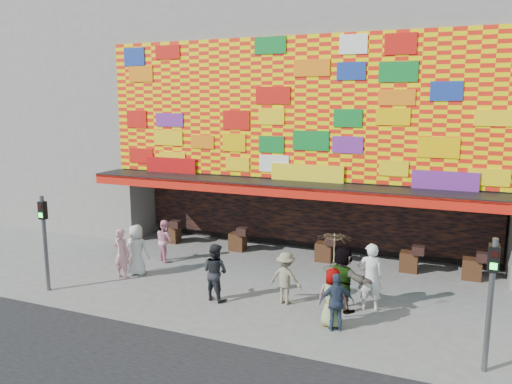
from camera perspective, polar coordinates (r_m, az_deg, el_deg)
ground at (r=14.95m, az=-0.66°, el=-12.52°), size 90.00×90.00×0.00m
shop_building at (r=21.54m, az=7.98°, el=8.71°), size 15.20×9.40×10.00m
neighbor_left at (r=27.68m, az=-19.57°, el=10.15°), size 11.00×8.00×12.00m
signal_left at (r=16.59m, az=-23.03°, el=-4.27°), size 0.22×0.20×3.00m
signal_right at (r=11.87m, az=25.28°, el=-10.12°), size 0.22×0.20×3.00m
ped_a at (r=17.40m, az=-13.49°, el=-6.45°), size 0.92×0.67×1.74m
ped_b at (r=17.20m, az=-15.09°, el=-6.80°), size 0.63×0.42×1.69m
ped_c at (r=14.92m, az=-4.70°, el=-9.08°), size 0.96×0.83×1.71m
ped_d at (r=14.66m, az=3.41°, el=-9.79°), size 1.07×0.71×1.53m
ped_e at (r=13.17m, az=9.20°, el=-12.33°), size 0.96×0.71×1.52m
ped_f at (r=14.33m, az=9.90°, el=-9.72°), size 1.78×1.28×1.86m
ped_g at (r=13.36m, az=8.71°, el=-11.85°), size 0.77×0.50×1.58m
ped_h at (r=14.49m, az=12.92°, el=-9.44°), size 0.81×0.64×1.94m
ped_i at (r=18.70m, az=-10.34°, el=-5.46°), size 0.95×0.91×1.54m
parasol at (r=12.93m, az=8.87°, el=-6.43°), size 1.11×1.12×1.76m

